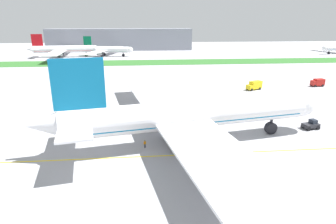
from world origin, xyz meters
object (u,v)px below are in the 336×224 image
(parked_airliner_far_centre, at_px, (62,49))
(parked_airliner_far_right, at_px, (105,50))
(pushback_tug, at_px, (311,125))
(service_truck_baggage_loader, at_px, (254,85))
(airliner_foreground, at_px, (187,115))
(ground_crew_wingwalker_port, at_px, (145,143))
(service_truck_fuel_bowser, at_px, (318,82))

(parked_airliner_far_centre, relative_size, parked_airliner_far_right, 1.21)
(parked_airliner_far_right, bearing_deg, parked_airliner_far_centre, -174.77)
(pushback_tug, height_order, service_truck_baggage_loader, service_truck_baggage_loader)
(pushback_tug, xyz_separation_m, service_truck_baggage_loader, (2.16, 39.26, 0.66))
(pushback_tug, xyz_separation_m, parked_airliner_far_right, (-63.54, 151.01, 3.69))
(parked_airliner_far_centre, bearing_deg, airliner_foreground, -67.78)
(airliner_foreground, bearing_deg, pushback_tug, 10.33)
(ground_crew_wingwalker_port, distance_m, service_truck_fuel_bowser, 82.69)
(ground_crew_wingwalker_port, height_order, parked_airliner_far_right, parked_airliner_far_right)
(pushback_tug, relative_size, ground_crew_wingwalker_port, 3.49)
(pushback_tug, height_order, parked_airliner_far_right, parked_airliner_far_right)
(pushback_tug, height_order, service_truck_fuel_bowser, service_truck_fuel_bowser)
(parked_airliner_far_right, bearing_deg, pushback_tug, -67.18)
(ground_crew_wingwalker_port, relative_size, service_truck_fuel_bowser, 0.32)
(service_truck_baggage_loader, relative_size, parked_airliner_far_centre, 0.08)
(service_truck_baggage_loader, bearing_deg, airliner_foreground, -125.57)
(airliner_foreground, height_order, service_truck_baggage_loader, airliner_foreground)
(airliner_foreground, distance_m, parked_airliner_far_right, 160.05)
(service_truck_baggage_loader, bearing_deg, service_truck_fuel_bowser, 6.98)
(ground_crew_wingwalker_port, xyz_separation_m, parked_airliner_far_centre, (-54.47, 155.08, 4.36))
(service_truck_baggage_loader, bearing_deg, parked_airliner_far_centre, 130.99)
(ground_crew_wingwalker_port, height_order, parked_airliner_far_centre, parked_airliner_far_centre)
(service_truck_fuel_bowser, xyz_separation_m, parked_airliner_far_centre, (-120.94, 105.89, 3.77))
(parked_airliner_far_centre, bearing_deg, ground_crew_wingwalker_port, -70.65)
(parked_airliner_far_centre, xyz_separation_m, parked_airliner_far_right, (29.08, 2.66, -0.64))
(parked_airliner_far_centre, bearing_deg, parked_airliner_far_right, 5.23)
(airliner_foreground, xyz_separation_m, service_truck_baggage_loader, (31.95, 44.69, -4.38))
(parked_airliner_far_right, bearing_deg, ground_crew_wingwalker_port, -80.86)
(service_truck_baggage_loader, xyz_separation_m, parked_airliner_far_right, (-65.71, 111.75, 3.04))
(pushback_tug, xyz_separation_m, service_truck_fuel_bowser, (28.32, 42.46, 0.56))
(parked_airliner_far_centre, bearing_deg, service_truck_fuel_bowser, -41.20)
(parked_airliner_far_centre, bearing_deg, service_truck_baggage_loader, -49.01)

